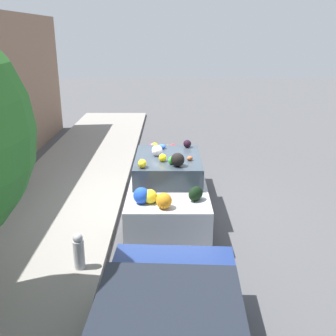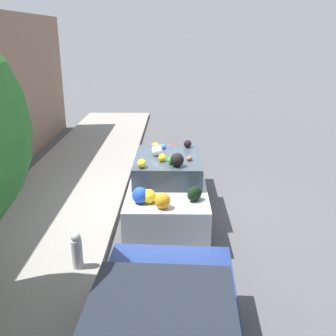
% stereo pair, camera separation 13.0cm
% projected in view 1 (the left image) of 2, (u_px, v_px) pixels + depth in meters
% --- Properties ---
extents(ground_plane, '(60.00, 60.00, 0.00)m').
position_uv_depth(ground_plane, '(164.00, 211.00, 9.77)').
color(ground_plane, '#4C4C4F').
extents(sidewalk_curb, '(24.00, 3.20, 0.12)m').
position_uv_depth(sidewalk_curb, '(56.00, 209.00, 9.75)').
color(sidewalk_curb, gray).
rests_on(sidewalk_curb, ground).
extents(fire_hydrant, '(0.20, 0.20, 0.70)m').
position_uv_depth(fire_hydrant, '(79.00, 251.00, 7.08)').
color(fire_hydrant, '#B2B2B7').
rests_on(fire_hydrant, sidewalk_curb).
extents(art_car, '(4.46, 1.77, 1.77)m').
position_uv_depth(art_car, '(168.00, 183.00, 9.47)').
color(art_car, '#B7BABF').
rests_on(art_car, ground).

